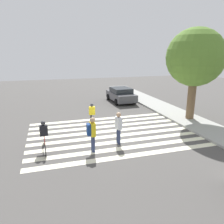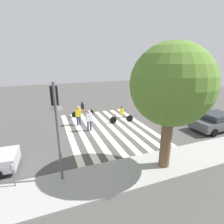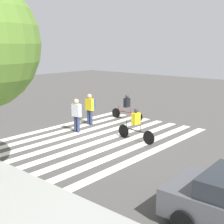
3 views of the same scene
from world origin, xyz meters
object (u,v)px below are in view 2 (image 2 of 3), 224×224
pedestrian_adult_yellow_jacket (89,119)px  cyclist_mid_street (122,114)px  parking_meter (13,170)px  cyclist_near_curb (83,108)px  pedestrian_child_with_backpack (78,114)px  street_tree (171,86)px  car_parked_dark_suv (215,121)px  traffic_light (56,115)px

pedestrian_adult_yellow_jacket → cyclist_mid_street: (-3.28, -0.80, -0.15)m
parking_meter → cyclist_mid_street: cyclist_mid_street is taller
pedestrian_adult_yellow_jacket → cyclist_near_curb: bearing=-101.0°
cyclist_mid_street → parking_meter: bearing=42.6°
parking_meter → pedestrian_child_with_backpack: (-4.26, -6.97, 0.09)m
parking_meter → pedestrian_adult_yellow_jacket: pedestrian_adult_yellow_jacket is taller
parking_meter → cyclist_near_curb: 10.61m
street_tree → car_parked_dark_suv: bearing=-158.4°
traffic_light → pedestrian_adult_yellow_jacket: (-2.76, -5.50, -2.40)m
parking_meter → street_tree: (-7.44, 1.10, 3.57)m
traffic_light → cyclist_mid_street: traffic_light is taller
parking_meter → cyclist_mid_street: (-8.13, -6.17, -0.10)m
traffic_light → car_parked_dark_suv: 13.11m
parking_meter → street_tree: 8.32m
traffic_light → pedestrian_child_with_backpack: traffic_light is taller
traffic_light → car_parked_dark_suv: traffic_light is taller
street_tree → pedestrian_adult_yellow_jacket: bearing=-68.2°
pedestrian_child_with_backpack → pedestrian_adult_yellow_jacket: pedestrian_child_with_backpack is taller
street_tree → pedestrian_child_with_backpack: size_ratio=3.65×
cyclist_mid_street → cyclist_near_curb: bearing=-40.7°
street_tree → car_parked_dark_suv: street_tree is taller
cyclist_near_curb → cyclist_mid_street: 4.33m
street_tree → pedestrian_adult_yellow_jacket: 7.81m
parking_meter → traffic_light: bearing=176.2°
traffic_light → pedestrian_adult_yellow_jacket: traffic_light is taller
parking_meter → cyclist_mid_street: bearing=-142.8°
traffic_light → car_parked_dark_suv: bearing=-171.3°
traffic_light → pedestrian_child_with_backpack: (-2.17, -7.11, -2.35)m
pedestrian_adult_yellow_jacket → cyclist_mid_street: bearing=-173.2°
parking_meter → pedestrian_child_with_backpack: size_ratio=0.72×
traffic_light → pedestrian_child_with_backpack: bearing=-107.0°
parking_meter → pedestrian_child_with_backpack: bearing=-121.4°
traffic_light → cyclist_near_curb: bearing=-107.9°
cyclist_near_curb → car_parked_dark_suv: bearing=140.1°
pedestrian_child_with_backpack → car_parked_dark_suv: pedestrian_child_with_backpack is taller
parking_meter → pedestrian_adult_yellow_jacket: size_ratio=0.72×
traffic_light → cyclist_mid_street: 9.09m
cyclist_near_curb → pedestrian_child_with_backpack: bearing=67.4°
car_parked_dark_suv → parking_meter: bearing=5.1°
traffic_light → street_tree: size_ratio=0.74×
cyclist_near_curb → car_parked_dark_suv: 12.21m
car_parked_dark_suv → pedestrian_adult_yellow_jacket: bearing=-21.6°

